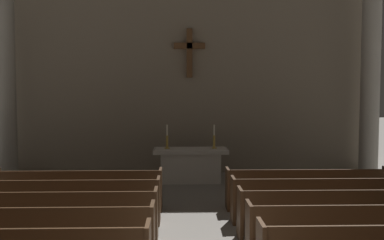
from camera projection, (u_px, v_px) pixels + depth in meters
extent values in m
cube|color=#422B19|center=(35.00, 237.00, 7.05)|extent=(3.67, 0.40, 0.05)
cube|color=#422B19|center=(29.00, 224.00, 6.80)|extent=(3.67, 0.05, 0.50)
cube|color=#422B19|center=(153.00, 233.00, 7.08)|extent=(0.06, 0.50, 0.95)
cube|color=#422B19|center=(53.00, 218.00, 8.09)|extent=(3.67, 0.40, 0.05)
cube|color=#422B19|center=(49.00, 206.00, 7.85)|extent=(3.67, 0.05, 0.50)
cube|color=#422B19|center=(56.00, 227.00, 8.28)|extent=(3.67, 0.04, 0.40)
cube|color=#422B19|center=(156.00, 215.00, 8.12)|extent=(0.06, 0.50, 0.95)
cube|color=#422B19|center=(68.00, 203.00, 9.13)|extent=(3.67, 0.40, 0.05)
cube|color=#422B19|center=(64.00, 192.00, 8.89)|extent=(3.67, 0.05, 0.50)
cube|color=#422B19|center=(70.00, 212.00, 9.33)|extent=(3.67, 0.04, 0.40)
cube|color=#422B19|center=(159.00, 200.00, 9.16)|extent=(0.06, 0.50, 0.95)
cube|color=#422B19|center=(79.00, 192.00, 10.17)|extent=(3.67, 0.40, 0.05)
cube|color=#422B19|center=(76.00, 182.00, 9.93)|extent=(3.67, 0.05, 0.50)
cube|color=#422B19|center=(81.00, 200.00, 10.37)|extent=(3.67, 0.04, 0.40)
cube|color=#422B19|center=(161.00, 189.00, 10.21)|extent=(0.06, 0.50, 0.95)
cube|color=#422B19|center=(364.00, 233.00, 7.20)|extent=(3.67, 0.40, 0.05)
cube|color=#422B19|center=(370.00, 221.00, 6.96)|extent=(3.67, 0.05, 0.50)
cube|color=#422B19|center=(249.00, 232.00, 7.12)|extent=(0.06, 0.50, 0.95)
cube|color=#422B19|center=(340.00, 215.00, 8.24)|extent=(3.67, 0.40, 0.05)
cube|color=#422B19|center=(345.00, 204.00, 8.00)|extent=(3.67, 0.05, 0.50)
cube|color=#422B19|center=(337.00, 224.00, 8.44)|extent=(3.67, 0.04, 0.40)
cube|color=#422B19|center=(240.00, 214.00, 8.17)|extent=(0.06, 0.50, 0.95)
cube|color=#422B19|center=(322.00, 201.00, 9.29)|extent=(3.67, 0.40, 0.05)
cube|color=#422B19|center=(326.00, 191.00, 9.04)|extent=(3.67, 0.05, 0.50)
cube|color=#422B19|center=(319.00, 210.00, 9.48)|extent=(3.67, 0.04, 0.40)
cube|color=#422B19|center=(233.00, 200.00, 9.21)|extent=(0.06, 0.50, 0.95)
cube|color=#422B19|center=(308.00, 190.00, 10.33)|extent=(3.67, 0.40, 0.05)
cube|color=#422B19|center=(311.00, 180.00, 10.09)|extent=(3.67, 0.05, 0.50)
cube|color=#422B19|center=(305.00, 198.00, 10.52)|extent=(3.67, 0.04, 0.40)
cube|color=#422B19|center=(228.00, 189.00, 10.25)|extent=(0.06, 0.50, 0.95)
cube|color=#9E998E|center=(9.00, 177.00, 13.61)|extent=(0.81, 0.81, 0.20)
cylinder|color=#9E998E|center=(6.00, 77.00, 13.41)|extent=(0.58, 0.58, 6.26)
cube|color=#9E998E|center=(368.00, 175.00, 13.94)|extent=(0.81, 0.81, 0.20)
cylinder|color=#9E998E|center=(370.00, 78.00, 13.74)|extent=(0.58, 0.58, 6.26)
cube|color=#BCB7AD|center=(191.00, 167.00, 13.32)|extent=(1.76, 0.72, 0.88)
cube|color=#BCB7AD|center=(191.00, 151.00, 13.29)|extent=(2.20, 0.90, 0.12)
cube|color=silver|center=(191.00, 149.00, 13.28)|extent=(2.09, 0.86, 0.01)
cylinder|color=#B79338|center=(167.00, 148.00, 13.26)|extent=(0.16, 0.16, 0.02)
cylinder|color=#B79338|center=(167.00, 142.00, 13.25)|extent=(0.07, 0.07, 0.39)
cylinder|color=silver|center=(167.00, 130.00, 13.23)|extent=(0.04, 0.04, 0.32)
cylinder|color=#B79338|center=(214.00, 148.00, 13.30)|extent=(0.16, 0.16, 0.02)
cylinder|color=#B79338|center=(214.00, 142.00, 13.29)|extent=(0.07, 0.07, 0.39)
cylinder|color=silver|center=(214.00, 130.00, 13.27)|extent=(0.04, 0.04, 0.32)
cube|color=gray|center=(189.00, 65.00, 14.79)|extent=(12.02, 0.25, 7.17)
cube|color=brown|center=(189.00, 53.00, 14.55)|extent=(0.19, 0.19, 1.58)
cube|color=brown|center=(189.00, 46.00, 14.53)|extent=(1.01, 0.19, 0.19)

